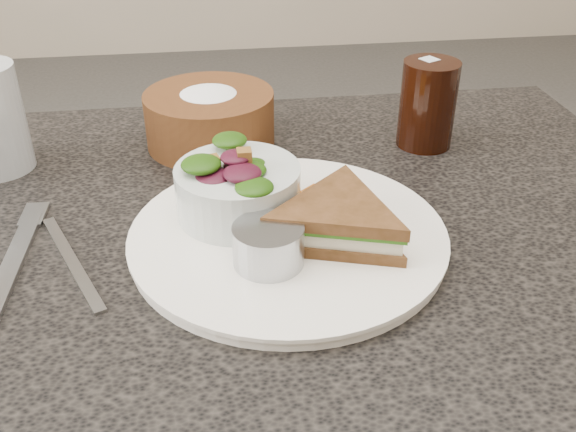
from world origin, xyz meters
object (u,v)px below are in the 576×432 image
Objects in this scene: dinner_plate at (288,237)px; salad_bowl at (238,183)px; sandwich at (338,221)px; bread_basket at (209,110)px; dressing_ramekin at (268,245)px; cola_glass at (428,100)px.

dinner_plate is 2.46× the size of salad_bowl.
dinner_plate is at bearing -41.06° from salad_bowl.
sandwich is at bearing -33.68° from salad_bowl.
bread_basket reaches higher than salad_bowl.
cola_glass is at bearing 47.51° from dressing_ramekin.
dinner_plate is at bearing -74.44° from bread_basket.
bread_basket is at bearing 130.45° from sandwich.
salad_bowl is at bearing 102.78° from dressing_ramekin.
dressing_ramekin is at bearing -132.49° from cola_glass.
dinner_plate is 2.00× the size of sandwich.
dressing_ramekin is at bearing -116.31° from dinner_plate.
cola_glass is (0.26, -0.04, 0.01)m from bread_basket.
dinner_plate is 4.76× the size of dressing_ramekin.
bread_basket is (-0.04, 0.28, 0.01)m from dressing_ramekin.
bread_basket is at bearing 171.58° from cola_glass.
dinner_plate is 1.89× the size of bread_basket.
cola_glass reaches higher than bread_basket.
dinner_plate is 0.06m from dressing_ramekin.
sandwich is 0.11m from salad_bowl.
dressing_ramekin is at bearing -77.22° from salad_bowl.
cola_glass reaches higher than sandwich.
cola_glass is (0.24, 0.16, 0.01)m from salad_bowl.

